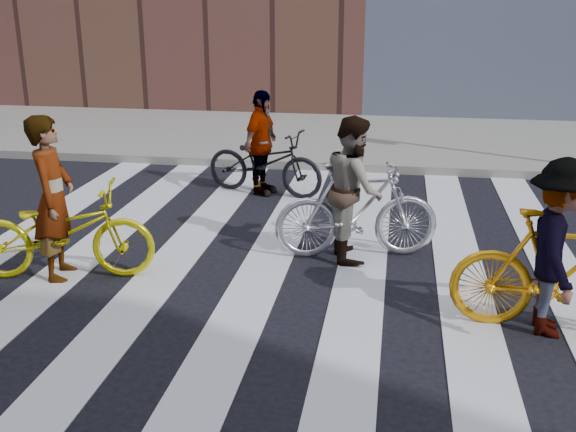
% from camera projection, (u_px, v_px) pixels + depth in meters
% --- Properties ---
extents(ground, '(100.00, 100.00, 0.00)m').
position_uv_depth(ground, '(306.00, 290.00, 7.11)').
color(ground, black).
rests_on(ground, ground).
extents(sidewalk_far, '(100.00, 5.00, 0.15)m').
position_uv_depth(sidewalk_far, '(355.00, 139.00, 14.11)').
color(sidewalk_far, gray).
rests_on(sidewalk_far, ground).
extents(zebra_crosswalk, '(8.25, 10.00, 0.01)m').
position_uv_depth(zebra_crosswalk, '(306.00, 290.00, 7.11)').
color(zebra_crosswalk, silver).
rests_on(zebra_crosswalk, ground).
extents(bike_yellow_left, '(2.10, 1.08, 1.05)m').
position_uv_depth(bike_yellow_left, '(62.00, 232.00, 7.30)').
color(bike_yellow_left, '#C4BB0A').
rests_on(bike_yellow_left, ground).
extents(bike_silver_mid, '(1.99, 0.96, 1.15)m').
position_uv_depth(bike_silver_mid, '(357.00, 210.00, 7.85)').
color(bike_silver_mid, silver).
rests_on(bike_silver_mid, ground).
extents(bike_yellow_right, '(1.98, 0.70, 1.17)m').
position_uv_depth(bike_yellow_right, '(561.00, 273.00, 6.07)').
color(bike_yellow_right, orange).
rests_on(bike_yellow_right, ground).
extents(bike_dark_rear, '(2.03, 1.14, 1.01)m').
position_uv_depth(bike_dark_rear, '(264.00, 162.00, 10.38)').
color(bike_dark_rear, black).
rests_on(bike_dark_rear, ground).
extents(rider_left, '(0.55, 0.73, 1.80)m').
position_uv_depth(rider_left, '(53.00, 199.00, 7.19)').
color(rider_left, slate).
rests_on(rider_left, ground).
extents(rider_mid, '(0.81, 0.94, 1.68)m').
position_uv_depth(rider_mid, '(353.00, 188.00, 7.78)').
color(rider_mid, slate).
rests_on(rider_mid, ground).
extents(rider_right, '(0.69, 1.10, 1.64)m').
position_uv_depth(rider_right, '(558.00, 248.00, 6.01)').
color(rider_right, slate).
rests_on(rider_right, ground).
extents(rider_rear, '(0.62, 1.01, 1.61)m').
position_uv_depth(rider_rear, '(261.00, 143.00, 10.29)').
color(rider_rear, slate).
rests_on(rider_rear, ground).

